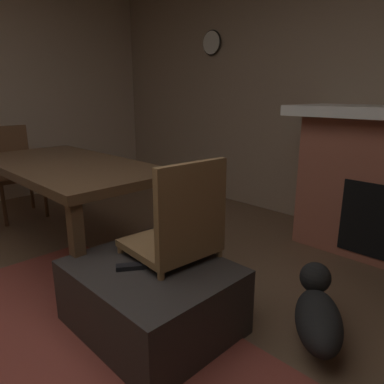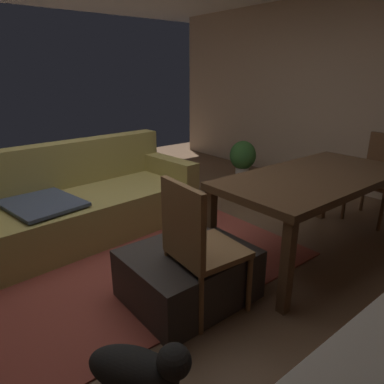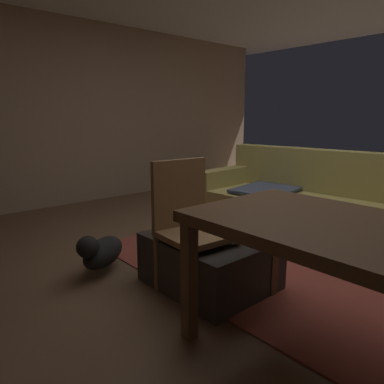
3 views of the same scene
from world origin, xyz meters
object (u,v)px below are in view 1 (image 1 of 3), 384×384
(dining_chair_west, at_px, (179,234))
(wall_clock, at_px, (212,43))
(dining_chair_east, at_px, (12,166))
(tv_remote, at_px, (132,267))
(small_dog, at_px, (318,313))
(ottoman_coffee_table, at_px, (152,297))
(dining_table, at_px, (68,172))

(dining_chair_west, bearing_deg, wall_clock, -51.31)
(dining_chair_east, distance_m, wall_clock, 2.58)
(tv_remote, xyz_separation_m, small_dog, (-0.75, -0.60, -0.20))
(tv_remote, bearing_deg, dining_chair_east, 27.09)
(ottoman_coffee_table, distance_m, dining_chair_east, 2.54)
(dining_chair_west, relative_size, dining_chair_east, 1.00)
(wall_clock, bearing_deg, small_dog, 143.51)
(ottoman_coffee_table, relative_size, tv_remote, 5.32)
(dining_chair_east, bearing_deg, dining_table, 179.88)
(dining_chair_west, bearing_deg, dining_chair_east, -0.22)
(tv_remote, relative_size, dining_chair_east, 0.17)
(tv_remote, bearing_deg, wall_clock, -23.10)
(ottoman_coffee_table, distance_m, dining_chair_west, 0.38)
(dining_chair_west, xyz_separation_m, wall_clock, (1.63, -2.04, 1.29))
(dining_table, xyz_separation_m, dining_chair_east, (1.28, -0.00, -0.14))
(tv_remote, bearing_deg, dining_table, 20.90)
(dining_chair_west, distance_m, small_dog, 0.81)
(ottoman_coffee_table, distance_m, small_dog, 0.87)
(dining_chair_east, distance_m, small_dog, 3.25)
(ottoman_coffee_table, height_order, dining_chair_west, dining_chair_west)
(ottoman_coffee_table, height_order, wall_clock, wall_clock)
(tv_remote, xyz_separation_m, dining_chair_west, (-0.10, -0.25, 0.14))
(ottoman_coffee_table, bearing_deg, tv_remote, 64.28)
(small_dog, bearing_deg, dining_table, 9.98)
(dining_chair_east, xyz_separation_m, wall_clock, (-0.94, -2.03, 1.29))
(ottoman_coffee_table, distance_m, dining_table, 1.33)
(dining_chair_east, bearing_deg, tv_remote, 174.04)
(dining_table, height_order, small_dog, dining_table)
(dining_chair_east, xyz_separation_m, small_dog, (-3.22, -0.34, -0.34))
(dining_table, distance_m, dining_chair_west, 1.29)
(tv_remote, xyz_separation_m, dining_chair_east, (2.47, -0.26, 0.14))
(small_dog, bearing_deg, dining_chair_east, 5.99)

